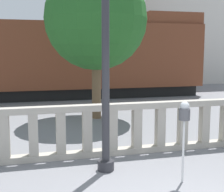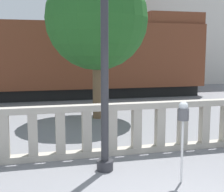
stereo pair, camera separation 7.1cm
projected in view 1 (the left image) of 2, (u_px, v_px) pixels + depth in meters
name	position (u px, v px, depth m)	size (l,w,h in m)	color
balustrade	(125.00, 129.00, 7.13)	(15.27, 0.24, 1.18)	#ADA599
parking_meter	(184.00, 116.00, 5.47)	(0.20, 0.20, 1.48)	silver
building_block	(193.00, 4.00, 25.29)	(12.81, 6.84, 12.37)	beige
tree_right	(96.00, 19.00, 10.60)	(3.50, 3.50, 5.20)	brown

